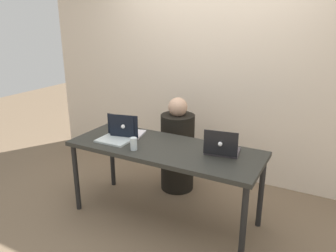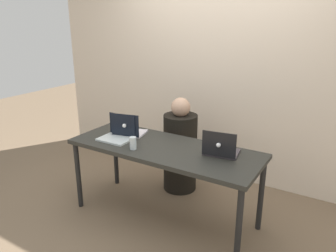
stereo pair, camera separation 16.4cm
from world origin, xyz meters
name	(u,v)px [view 1 (the left image)]	position (x,y,z in m)	size (l,w,h in m)	color
ground_plane	(165,216)	(0.00, 0.00, 0.00)	(12.00, 12.00, 0.00)	brown
back_wall	(213,76)	(0.00, 1.19, 1.22)	(4.67, 0.10, 2.44)	beige
desk	(165,153)	(0.00, 0.00, 0.68)	(1.80, 0.68, 0.75)	#292924
person_at_center	(177,149)	(-0.16, 0.59, 0.47)	(0.44, 0.44, 1.07)	black
laptop_back_left	(127,131)	(-0.47, 0.08, 0.80)	(0.34, 0.31, 0.24)	silver
laptop_back_right	(222,148)	(0.52, 0.09, 0.80)	(0.32, 0.29, 0.23)	#3C353B
laptop_front_left	(117,135)	(-0.50, -0.06, 0.80)	(0.31, 0.27, 0.23)	silver
water_glass_left	(134,145)	(-0.21, -0.20, 0.80)	(0.06, 0.06, 0.11)	silver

